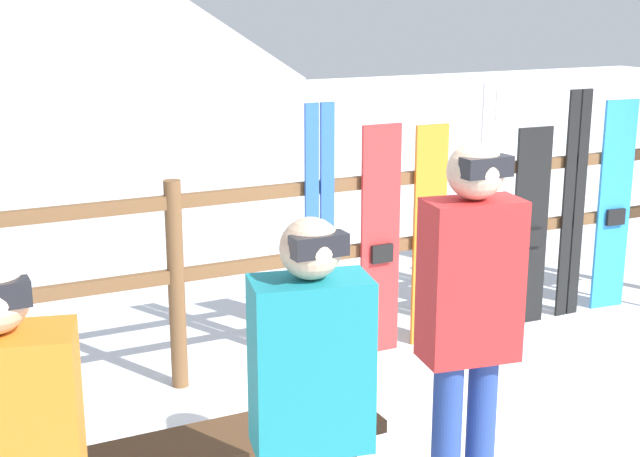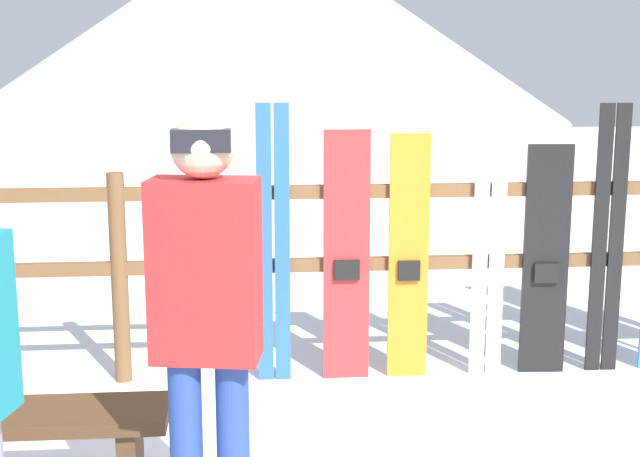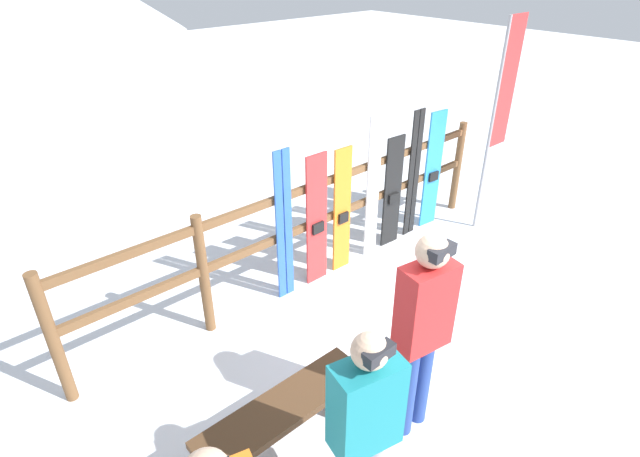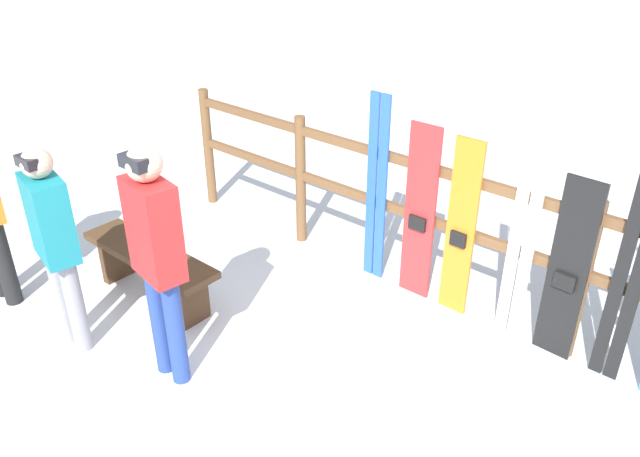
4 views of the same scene
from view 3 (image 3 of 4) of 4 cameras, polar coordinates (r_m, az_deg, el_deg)
name	(u,v)px [view 3 (image 3 of 4)]	position (r m, az deg, el deg)	size (l,w,h in m)	color
ground_plane	(444,365)	(4.85, 13.94, -14.92)	(40.00, 40.00, 0.00)	white
fence	(312,220)	(5.38, -0.92, 0.98)	(5.44, 0.10, 1.27)	brown
bench	(284,416)	(3.89, -4.09, -20.57)	(1.37, 0.36, 0.47)	#4C331E
person_teal	(365,423)	(3.11, 5.17, -21.29)	(0.44, 0.30, 1.59)	gray
person_red	(423,323)	(3.62, 11.72, -10.56)	(0.42, 0.27, 1.74)	navy
ski_pair_blue	(284,228)	(5.07, -4.13, 0.11)	(0.20, 0.02, 1.68)	blue
snowboard_red	(317,221)	(5.35, -0.38, 0.85)	(0.28, 0.06, 1.52)	red
snowboard_orange	(342,211)	(5.58, 2.54, 1.96)	(0.24, 0.06, 1.49)	orange
ski_pair_white	(373,189)	(5.84, 6.05, 4.55)	(0.20, 0.02, 1.74)	white
snowboard_black_stripe	(393,193)	(6.15, 8.29, 4.07)	(0.28, 0.06, 1.42)	black
ski_pair_black	(414,175)	(6.38, 10.65, 6.05)	(0.19, 0.02, 1.66)	black
snowboard_blue	(433,170)	(6.69, 12.76, 6.48)	(0.28, 0.07, 1.57)	#288CE0
rental_flag	(501,102)	(6.61, 19.96, 13.42)	(0.40, 0.04, 2.67)	#99999E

